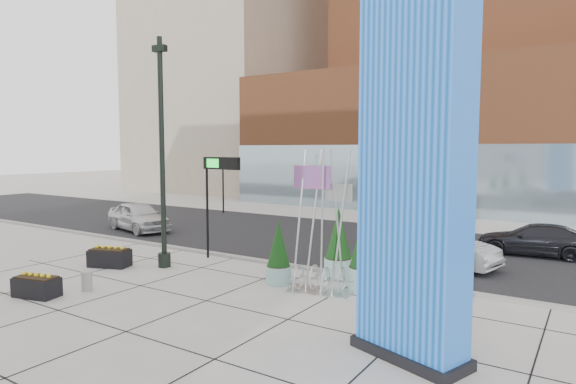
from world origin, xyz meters
The scene contains 20 objects.
ground centered at (0.00, 0.00, 0.00)m, with size 160.00×160.00×0.00m, color #9E9991.
street_asphalt centered at (0.00, 10.00, 0.01)m, with size 80.00×12.00×0.02m, color black.
curb_edge centered at (0.00, 4.00, 0.06)m, with size 80.00×0.30×0.12m, color gray.
tower_podium centered at (1.00, 27.00, 5.50)m, with size 34.00×10.00×11.00m, color brown.
tower_glass_front centered at (1.00, 22.20, 2.50)m, with size 34.00×0.60×5.00m, color #8CA5B2.
building_beige_left centered at (-26.00, 34.00, 17.00)m, with size 18.00×20.00×34.00m, color gray.
blue_pylon centered at (7.61, -1.56, 4.18)m, with size 2.83×1.95×8.65m.
lamp_post centered at (-3.35, 1.32, 3.66)m, with size 0.60×0.49×8.95m.
public_art_sculpture centered at (3.52, 1.70, 1.23)m, with size 2.22×1.39×4.70m.
concrete_bollard centered at (-3.03, -2.35, 0.33)m, with size 0.34×0.34×0.66m, color gray.
overhead_street_sign centered at (-2.26, 3.47, 3.73)m, with size 2.05×0.43×4.34m.
round_planter_east centered at (4.62, 2.71, 1.30)m, with size 1.10×1.10×2.75m.
round_planter_mid centered at (3.20, 3.60, 1.22)m, with size 1.03×1.03×2.59m.
round_planter_west centered at (1.80, 1.80, 1.05)m, with size 0.88×0.88×2.21m.
box_planter_north centered at (-5.21, 0.16, 0.40)m, with size 1.74×1.27×0.86m.
box_planter_south centered at (-3.80, -3.60, 0.36)m, with size 1.54×1.02×0.78m.
car_white_west centered at (-10.99, 6.43, 0.82)m, with size 1.94×4.81×1.64m, color silver.
car_silver_mid centered at (5.79, 7.47, 0.75)m, with size 1.60×4.58×1.51m, color #A6A9AE.
car_dark_east centered at (8.76, 11.61, 0.69)m, with size 1.94×4.77×1.38m, color black.
traffic_signal centered at (-12.00, 15.00, 2.30)m, with size 0.15×0.18×4.10m.
Camera 1 is at (10.98, -11.77, 4.66)m, focal length 30.00 mm.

